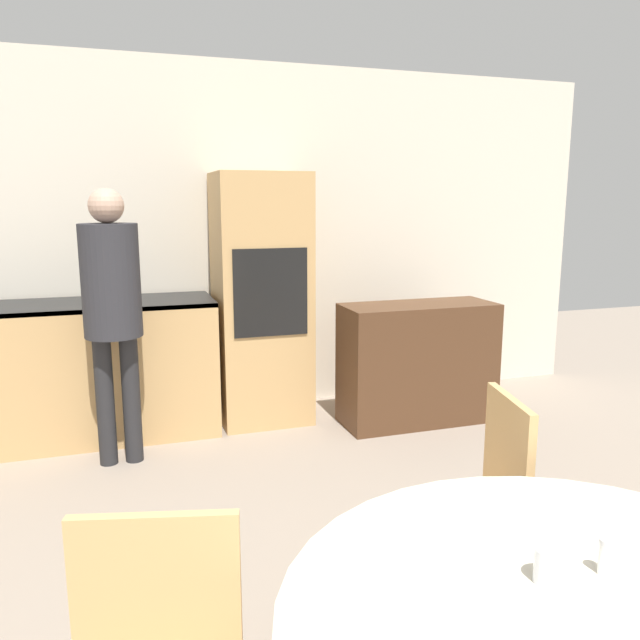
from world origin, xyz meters
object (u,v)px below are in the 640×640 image
(sideboard, at_px, (417,363))
(cup, at_px, (550,565))
(chair_far_right, at_px, (479,504))
(oven_unit, at_px, (261,299))
(person_standing, at_px, (112,297))

(sideboard, distance_m, cup, 3.15)
(sideboard, height_order, chair_far_right, chair_far_right)
(oven_unit, height_order, sideboard, oven_unit)
(sideboard, distance_m, chair_far_right, 2.31)
(chair_far_right, relative_size, cup, 11.24)
(sideboard, relative_size, cup, 13.58)
(cup, bearing_deg, oven_unit, 88.27)
(person_standing, bearing_deg, oven_unit, 26.85)
(person_standing, bearing_deg, cup, -71.83)
(sideboard, relative_size, person_standing, 0.66)
(oven_unit, distance_m, cup, 3.33)
(sideboard, height_order, person_standing, person_standing)
(oven_unit, relative_size, chair_far_right, 1.95)
(person_standing, bearing_deg, chair_far_right, -58.96)
(oven_unit, xyz_separation_m, person_standing, (-1.02, -0.52, 0.14))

